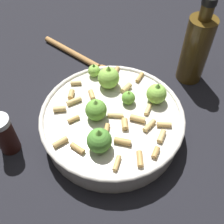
{
  "coord_description": "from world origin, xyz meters",
  "views": [
    {
      "loc": [
        0.31,
        0.18,
        0.5
      ],
      "look_at": [
        0.0,
        0.0,
        0.07
      ],
      "focal_mm": 44.32,
      "sensor_mm": 36.0,
      "label": 1
    }
  ],
  "objects_px": {
    "cooking_pan": "(112,120)",
    "wooden_spoon": "(81,58)",
    "olive_oil_bottle": "(196,48)",
    "pepper_shaker": "(5,134)"
  },
  "relations": [
    {
      "from": "cooking_pan",
      "to": "wooden_spoon",
      "type": "xyz_separation_m",
      "value": [
        -0.16,
        -0.2,
        -0.03
      ]
    },
    {
      "from": "olive_oil_bottle",
      "to": "wooden_spoon",
      "type": "bearing_deg",
      "value": -72.61
    },
    {
      "from": "cooking_pan",
      "to": "pepper_shaker",
      "type": "relative_size",
      "value": 3.15
    },
    {
      "from": "olive_oil_bottle",
      "to": "pepper_shaker",
      "type": "bearing_deg",
      "value": -31.53
    },
    {
      "from": "pepper_shaker",
      "to": "wooden_spoon",
      "type": "distance_m",
      "value": 0.32
    },
    {
      "from": "cooking_pan",
      "to": "olive_oil_bottle",
      "type": "xyz_separation_m",
      "value": [
        -0.25,
        0.08,
        0.05
      ]
    },
    {
      "from": "pepper_shaker",
      "to": "olive_oil_bottle",
      "type": "distance_m",
      "value": 0.47
    },
    {
      "from": "cooking_pan",
      "to": "wooden_spoon",
      "type": "distance_m",
      "value": 0.26
    },
    {
      "from": "pepper_shaker",
      "to": "wooden_spoon",
      "type": "height_order",
      "value": "pepper_shaker"
    },
    {
      "from": "cooking_pan",
      "to": "olive_oil_bottle",
      "type": "relative_size",
      "value": 1.37
    }
  ]
}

